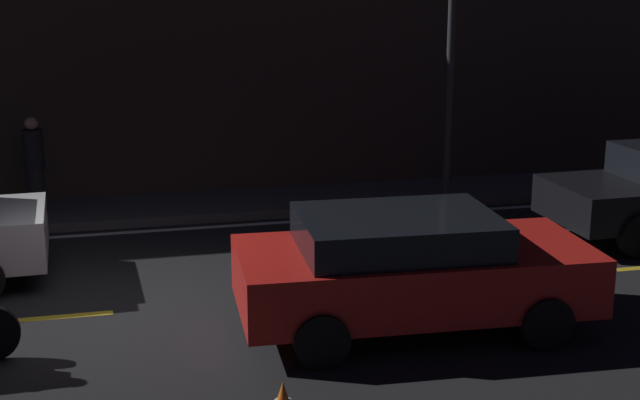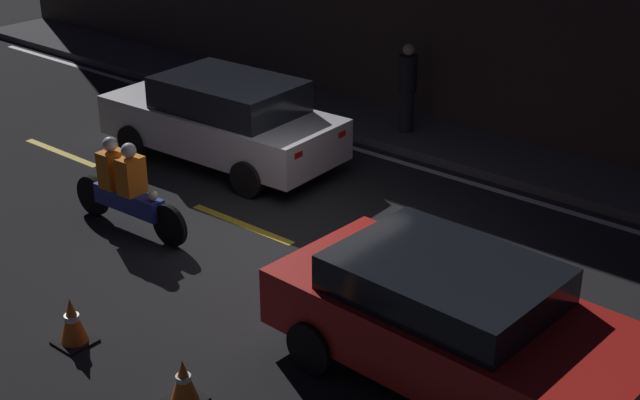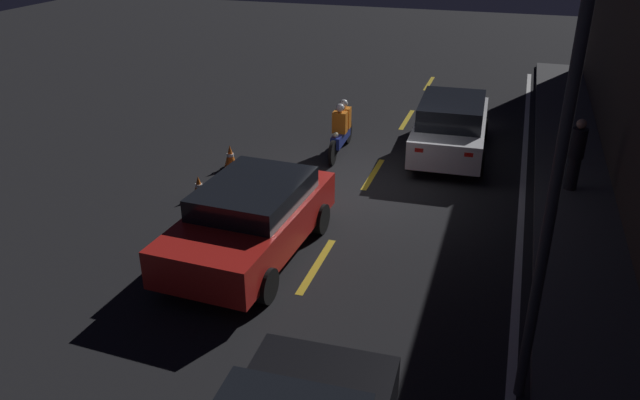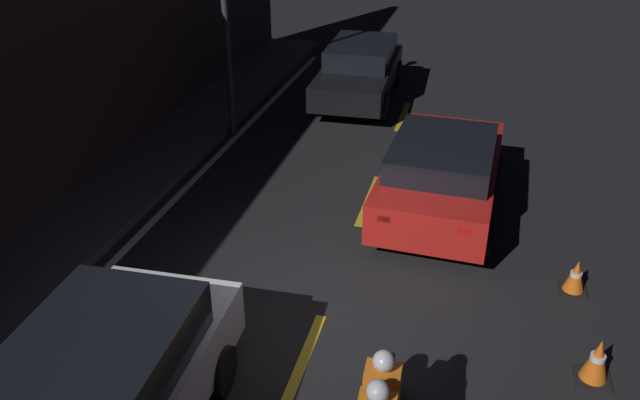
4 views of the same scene
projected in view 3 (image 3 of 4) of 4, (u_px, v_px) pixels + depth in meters
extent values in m
plane|color=black|center=(363.00, 190.00, 14.42)|extent=(56.00, 56.00, 0.00)
cube|color=#424244|center=(576.00, 214.00, 13.12)|extent=(28.00, 1.69, 0.16)
cube|color=gold|center=(429.00, 83.00, 23.02)|extent=(2.00, 0.14, 0.01)
cube|color=gold|center=(407.00, 120.00, 19.15)|extent=(2.00, 0.14, 0.01)
cube|color=gold|center=(373.00, 174.00, 15.28)|extent=(2.00, 0.14, 0.01)
cube|color=gold|center=(317.00, 266.00, 11.40)|extent=(2.00, 0.14, 0.01)
cube|color=silver|center=(521.00, 211.00, 13.45)|extent=(25.20, 0.14, 0.01)
cube|color=silver|center=(451.00, 130.00, 16.29)|extent=(4.38, 1.92, 0.69)
cube|color=black|center=(452.00, 110.00, 15.84)|extent=(2.43, 1.66, 0.54)
cube|color=red|center=(419.00, 150.00, 14.50)|extent=(0.07, 0.20, 0.10)
cube|color=red|center=(469.00, 154.00, 14.23)|extent=(0.07, 0.20, 0.10)
cylinder|color=black|center=(423.00, 124.00, 17.80)|extent=(0.61, 0.20, 0.60)
cylinder|color=black|center=(484.00, 129.00, 17.40)|extent=(0.61, 0.20, 0.60)
cylinder|color=black|center=(410.00, 157.00, 15.48)|extent=(0.61, 0.20, 0.60)
cylinder|color=black|center=(480.00, 164.00, 15.07)|extent=(0.61, 0.20, 0.60)
cube|color=red|center=(250.00, 224.00, 11.48)|extent=(4.23, 2.05, 0.69)
cube|color=black|center=(254.00, 193.00, 11.42)|extent=(2.36, 1.77, 0.41)
cube|color=red|center=(320.00, 179.00, 12.95)|extent=(0.07, 0.20, 0.10)
cube|color=red|center=(267.00, 171.00, 13.33)|extent=(0.07, 0.20, 0.10)
cylinder|color=black|center=(267.00, 286.00, 10.25)|extent=(0.62, 0.21, 0.62)
cylinder|color=black|center=(171.00, 266.00, 10.82)|extent=(0.62, 0.21, 0.62)
cylinder|color=black|center=(321.00, 219.00, 12.43)|extent=(0.62, 0.21, 0.62)
cylinder|color=black|center=(239.00, 205.00, 13.00)|extent=(0.62, 0.21, 0.62)
cylinder|color=black|center=(333.00, 153.00, 15.71)|extent=(0.63, 0.10, 0.63)
cylinder|color=black|center=(348.00, 132.00, 17.16)|extent=(0.63, 0.12, 0.63)
cube|color=navy|center=(341.00, 137.00, 16.37)|extent=(1.28, 0.29, 0.30)
sphere|color=#F2EABF|center=(336.00, 135.00, 15.80)|extent=(0.14, 0.14, 0.14)
cube|color=orange|center=(340.00, 122.00, 16.10)|extent=(0.29, 0.37, 0.55)
sphere|color=silver|center=(340.00, 108.00, 15.94)|extent=(0.22, 0.22, 0.22)
cube|color=orange|center=(344.00, 118.00, 16.45)|extent=(0.29, 0.37, 0.55)
sphere|color=silver|center=(344.00, 104.00, 16.28)|extent=(0.22, 0.22, 0.22)
cube|color=black|center=(231.00, 167.00, 15.64)|extent=(0.42, 0.42, 0.03)
cone|color=orange|center=(230.00, 156.00, 15.51)|extent=(0.32, 0.32, 0.57)
cylinder|color=white|center=(230.00, 155.00, 15.50)|extent=(0.18, 0.18, 0.07)
cube|color=black|center=(200.00, 197.00, 14.06)|extent=(0.39, 0.39, 0.03)
cone|color=orange|center=(199.00, 186.00, 13.95)|extent=(0.30, 0.30, 0.49)
cylinder|color=white|center=(199.00, 185.00, 13.94)|extent=(0.17, 0.17, 0.06)
cylinder|color=black|center=(572.00, 173.00, 13.96)|extent=(0.28, 0.28, 0.76)
cylinder|color=black|center=(578.00, 143.00, 13.65)|extent=(0.34, 0.34, 0.67)
sphere|color=tan|center=(582.00, 124.00, 13.46)|extent=(0.22, 0.22, 0.22)
cylinder|color=#333338|center=(551.00, 211.00, 7.25)|extent=(0.14, 0.14, 5.50)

